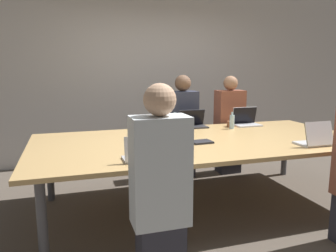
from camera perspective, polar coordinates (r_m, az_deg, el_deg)
ground_plane at (r=3.82m, az=5.49°, el=-13.65°), size 24.00×24.00×0.00m
curtain_wall at (r=5.51m, az=-2.83°, el=8.66°), size 12.00×0.06×2.80m
conference_table at (r=3.60m, az=5.68°, el=-3.08°), size 3.57×1.70×0.77m
laptop_near_right at (r=3.59m, az=24.28°, el=-2.01°), size 0.31×0.25×0.25m
laptop_far_right at (r=4.55m, az=13.40°, el=1.00°), size 0.35×0.24×0.25m
person_far_right at (r=4.88m, az=10.61°, el=-0.05°), size 0.40×0.24×1.42m
cup_far_right at (r=4.39m, az=10.84°, el=0.34°), size 0.09×0.09×0.08m
bottle_far_right at (r=4.25m, az=11.08°, el=0.76°), size 0.06×0.06×0.22m
laptop_far_center at (r=4.30m, az=4.32°, el=0.67°), size 0.35×0.22×0.23m
person_far_center at (r=4.61m, az=2.54°, el=-0.31°), size 0.40×0.24×1.44m
bottle_far_center at (r=4.04m, az=1.19°, el=0.54°), size 0.07×0.07×0.23m
laptop_near_left at (r=2.75m, az=-4.15°, el=-4.75°), size 0.35×0.22×0.22m
person_near_left at (r=2.32m, az=-1.37°, el=-10.96°), size 0.40×0.24×1.44m
stapler at (r=3.27m, az=1.07°, el=-3.05°), size 0.11×0.15×0.05m
notebook at (r=3.42m, az=5.88°, el=-2.77°), size 0.22×0.18×0.02m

